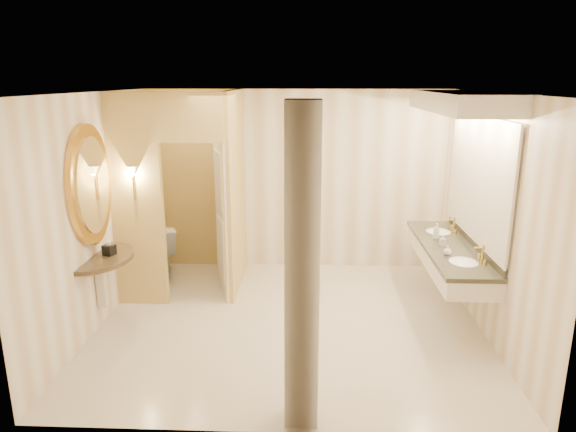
# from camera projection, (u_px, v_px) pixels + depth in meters

# --- Properties ---
(floor) EXTENTS (4.50, 4.50, 0.00)m
(floor) POSITION_uv_depth(u_px,v_px,m) (289.00, 322.00, 6.19)
(floor) COLOR beige
(floor) RESTS_ON ground
(ceiling) EXTENTS (4.50, 4.50, 0.00)m
(ceiling) POSITION_uv_depth(u_px,v_px,m) (289.00, 93.00, 5.49)
(ceiling) COLOR silver
(ceiling) RESTS_ON wall_back
(wall_back) EXTENTS (4.50, 0.02, 2.70)m
(wall_back) POSITION_uv_depth(u_px,v_px,m) (295.00, 181.00, 7.77)
(wall_back) COLOR white
(wall_back) RESTS_ON floor
(wall_front) EXTENTS (4.50, 0.02, 2.70)m
(wall_front) POSITION_uv_depth(u_px,v_px,m) (279.00, 281.00, 3.91)
(wall_front) COLOR white
(wall_front) RESTS_ON floor
(wall_left) EXTENTS (0.02, 4.00, 2.70)m
(wall_left) POSITION_uv_depth(u_px,v_px,m) (95.00, 212.00, 5.93)
(wall_left) COLOR white
(wall_left) RESTS_ON floor
(wall_right) EXTENTS (0.02, 4.00, 2.70)m
(wall_right) POSITION_uv_depth(u_px,v_px,m) (490.00, 216.00, 5.74)
(wall_right) COLOR white
(wall_right) RESTS_ON floor
(toilet_closet) EXTENTS (1.50, 1.55, 2.70)m
(toilet_closet) POSITION_uv_depth(u_px,v_px,m) (208.00, 192.00, 6.81)
(toilet_closet) COLOR #F3E27F
(toilet_closet) RESTS_ON floor
(wall_sconce) EXTENTS (0.14, 0.14, 0.42)m
(wall_sconce) POSITION_uv_depth(u_px,v_px,m) (133.00, 173.00, 6.23)
(wall_sconce) COLOR gold
(wall_sconce) RESTS_ON toilet_closet
(vanity) EXTENTS (0.75, 2.36, 2.09)m
(vanity) POSITION_uv_depth(u_px,v_px,m) (458.00, 185.00, 6.07)
(vanity) COLOR silver
(vanity) RESTS_ON floor
(console_shelf) EXTENTS (1.04, 1.04, 1.97)m
(console_shelf) POSITION_uv_depth(u_px,v_px,m) (93.00, 216.00, 5.77)
(console_shelf) COLOR black
(console_shelf) RESTS_ON floor
(pillar) EXTENTS (0.28, 0.28, 2.70)m
(pillar) POSITION_uv_depth(u_px,v_px,m) (302.00, 272.00, 4.09)
(pillar) COLOR silver
(pillar) RESTS_ON floor
(tissue_box) EXTENTS (0.15, 0.15, 0.12)m
(tissue_box) POSITION_uv_depth(u_px,v_px,m) (109.00, 250.00, 5.91)
(tissue_box) COLOR black
(tissue_box) RESTS_ON console_shelf
(toilet) EXTENTS (0.67, 0.90, 0.82)m
(toilet) POSITION_uv_depth(u_px,v_px,m) (161.00, 250.00, 7.53)
(toilet) COLOR white
(toilet) RESTS_ON floor
(soap_bottle_a) EXTENTS (0.07, 0.07, 0.13)m
(soap_bottle_a) POSITION_uv_depth(u_px,v_px,m) (443.00, 240.00, 6.24)
(soap_bottle_a) COLOR beige
(soap_bottle_a) RESTS_ON vanity
(soap_bottle_b) EXTENTS (0.10, 0.10, 0.12)m
(soap_bottle_b) POSITION_uv_depth(u_px,v_px,m) (447.00, 250.00, 5.90)
(soap_bottle_b) COLOR silver
(soap_bottle_b) RESTS_ON vanity
(soap_bottle_c) EXTENTS (0.09, 0.09, 0.21)m
(soap_bottle_c) POSITION_uv_depth(u_px,v_px,m) (436.00, 231.00, 6.48)
(soap_bottle_c) COLOR #C6B28C
(soap_bottle_c) RESTS_ON vanity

